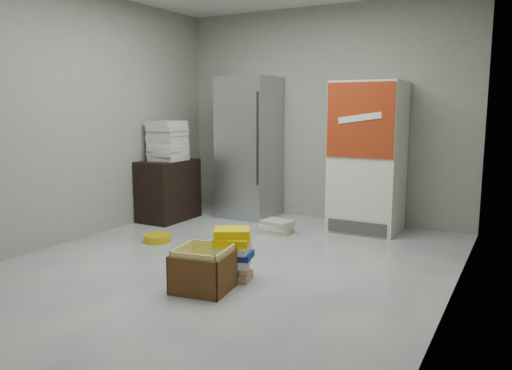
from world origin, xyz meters
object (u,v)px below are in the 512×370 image
object	(u,v)px
phonebook_stack_main	(232,254)
cardboard_box	(204,272)
wood_shelf	(169,190)
steel_fridge	(249,148)
coke_cooler	(368,157)

from	to	relation	value
phonebook_stack_main	cardboard_box	distance (m)	0.34
wood_shelf	cardboard_box	world-z (taller)	wood_shelf
steel_fridge	phonebook_stack_main	size ratio (longest dim) A/B	4.22
wood_shelf	cardboard_box	xyz separation A→B (m)	(1.91, -1.93, -0.25)
wood_shelf	phonebook_stack_main	size ratio (longest dim) A/B	1.78
phonebook_stack_main	steel_fridge	bearing A→B (deg)	94.53
coke_cooler	steel_fridge	bearing A→B (deg)	179.82
coke_cooler	phonebook_stack_main	distance (m)	2.47
wood_shelf	cardboard_box	distance (m)	2.73
coke_cooler	cardboard_box	size ratio (longest dim) A/B	3.52
wood_shelf	phonebook_stack_main	distance (m)	2.56
steel_fridge	wood_shelf	xyz separation A→B (m)	(-0.83, -0.73, -0.55)
coke_cooler	phonebook_stack_main	world-z (taller)	coke_cooler
phonebook_stack_main	wood_shelf	bearing A→B (deg)	119.27
coke_cooler	phonebook_stack_main	xyz separation A→B (m)	(-0.49, -2.33, -0.68)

